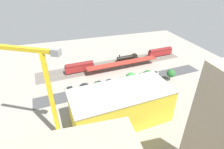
# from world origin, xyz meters

# --- Properties ---
(ground_plane) EXTENTS (153.11, 153.11, 0.00)m
(ground_plane) POSITION_xyz_m (0.00, 0.00, 0.00)
(ground_plane) COLOR gray
(ground_plane) RESTS_ON ground
(rail_bed) EXTENTS (96.46, 20.86, 0.01)m
(rail_bed) POSITION_xyz_m (0.00, -19.79, 0.00)
(rail_bed) COLOR #665E54
(rail_bed) RESTS_ON ground
(street_asphalt) EXTENTS (96.10, 16.03, 0.01)m
(street_asphalt) POSITION_xyz_m (0.00, 3.53, 0.00)
(street_asphalt) COLOR #424244
(street_asphalt) RESTS_ON ground
(track_rails) EXTENTS (95.44, 14.46, 0.12)m
(track_rails) POSITION_xyz_m (0.00, -19.79, 0.18)
(track_rails) COLOR #9E9EA8
(track_rails) RESTS_ON ground
(platform_canopy_near) EXTENTS (45.83, 8.27, 4.33)m
(platform_canopy_near) POSITION_xyz_m (-3.99, -12.46, 4.07)
(platform_canopy_near) COLOR #A82D23
(platform_canopy_near) RESTS_ON ground
(locomotive) EXTENTS (15.95, 3.84, 5.09)m
(locomotive) POSITION_xyz_m (-11.92, -22.72, 1.83)
(locomotive) COLOR black
(locomotive) RESTS_ON ground
(passenger_coach) EXTENTS (18.55, 4.34, 5.82)m
(passenger_coach) POSITION_xyz_m (-36.57, -22.71, 3.05)
(passenger_coach) COLOR black
(passenger_coach) RESTS_ON ground
(freight_coach_far) EXTENTS (17.60, 4.37, 6.16)m
(freight_coach_far) POSITION_xyz_m (22.03, -16.87, 3.23)
(freight_coach_far) COLOR black
(freight_coach_far) RESTS_ON ground
(parked_car_0) EXTENTS (4.21, 1.94, 1.75)m
(parked_car_0) POSITION_xyz_m (-19.66, 0.11, 0.79)
(parked_car_0) COLOR black
(parked_car_0) RESTS_ON ground
(parked_car_1) EXTENTS (4.90, 2.15, 1.58)m
(parked_car_1) POSITION_xyz_m (-12.90, 0.49, 0.71)
(parked_car_1) COLOR black
(parked_car_1) RESTS_ON ground
(parked_car_2) EXTENTS (4.40, 2.35, 1.68)m
(parked_car_2) POSITION_xyz_m (-5.74, 0.03, 0.75)
(parked_car_2) COLOR black
(parked_car_2) RESTS_ON ground
(parked_car_3) EXTENTS (4.65, 2.14, 1.81)m
(parked_car_3) POSITION_xyz_m (1.18, 0.51, 0.81)
(parked_car_3) COLOR black
(parked_car_3) RESTS_ON ground
(parked_car_4) EXTENTS (4.31, 2.20, 1.73)m
(parked_car_4) POSITION_xyz_m (8.87, 0.24, 0.77)
(parked_car_4) COLOR black
(parked_car_4) RESTS_ON ground
(parked_car_5) EXTENTS (4.83, 2.28, 1.70)m
(parked_car_5) POSITION_xyz_m (14.96, 0.09, 0.75)
(parked_car_5) COLOR black
(parked_car_5) RESTS_ON ground
(parked_car_6) EXTENTS (4.61, 2.09, 1.67)m
(parked_car_6) POSITION_xyz_m (22.40, -0.06, 0.73)
(parked_car_6) COLOR black
(parked_car_6) RESTS_ON ground
(parked_car_7) EXTENTS (4.67, 2.06, 1.63)m
(parked_car_7) POSITION_xyz_m (30.04, 0.64, 0.72)
(parked_car_7) COLOR black
(parked_car_7) RESTS_ON ground
(construction_building) EXTENTS (39.71, 19.61, 14.10)m
(construction_building) POSITION_xyz_m (12.26, 28.59, 7.05)
(construction_building) COLOR yellow
(construction_building) RESTS_ON ground
(construction_roof_slab) EXTENTS (40.35, 20.25, 0.40)m
(construction_roof_slab) POSITION_xyz_m (12.26, 28.59, 14.30)
(construction_roof_slab) COLOR #B7B2A8
(construction_roof_slab) RESTS_ON construction_building
(tower_crane) EXTENTS (20.32, 13.00, 34.98)m
(tower_crane) POSITION_xyz_m (38.16, 28.52, 20.16)
(tower_crane) COLOR gray
(tower_crane) RESTS_ON ground
(box_truck_0) EXTENTS (10.08, 3.50, 3.52)m
(box_truck_0) POSITION_xyz_m (12.55, 15.29, 1.70)
(box_truck_0) COLOR black
(box_truck_0) RESTS_ON ground
(box_truck_1) EXTENTS (9.85, 3.89, 3.19)m
(box_truck_1) POSITION_xyz_m (24.42, 15.73, 1.58)
(box_truck_1) COLOR black
(box_truck_1) RESTS_ON ground
(street_tree_0) EXTENTS (4.50, 4.50, 6.62)m
(street_tree_0) POSITION_xyz_m (-24.47, 8.31, 4.36)
(street_tree_0) COLOR brown
(street_tree_0) RESTS_ON ground
(street_tree_1) EXTENTS (4.55, 4.55, 6.57)m
(street_tree_1) POSITION_xyz_m (0.50, 9.25, 4.28)
(street_tree_1) COLOR brown
(street_tree_1) RESTS_ON ground
(street_tree_2) EXTENTS (5.99, 5.99, 9.03)m
(street_tree_2) POSITION_xyz_m (-0.38, 8.82, 6.02)
(street_tree_2) COLOR brown
(street_tree_2) RESTS_ON ground
(street_tree_3) EXTENTS (6.33, 6.33, 9.12)m
(street_tree_3) POSITION_xyz_m (-9.61, 9.47, 5.94)
(street_tree_3) COLOR brown
(street_tree_3) RESTS_ON ground
(street_tree_4) EXTENTS (5.54, 5.54, 8.10)m
(street_tree_4) POSITION_xyz_m (-6.21, 9.13, 5.30)
(street_tree_4) COLOR brown
(street_tree_4) RESTS_ON ground
(street_tree_5) EXTENTS (5.32, 5.32, 7.09)m
(street_tree_5) POSITION_xyz_m (17.54, 9.06, 4.42)
(street_tree_5) COLOR brown
(street_tree_5) RESTS_ON ground
(traffic_light) EXTENTS (0.50, 0.36, 6.61)m
(traffic_light) POSITION_xyz_m (-12.39, 8.04, 4.38)
(traffic_light) COLOR #333333
(traffic_light) RESTS_ON ground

